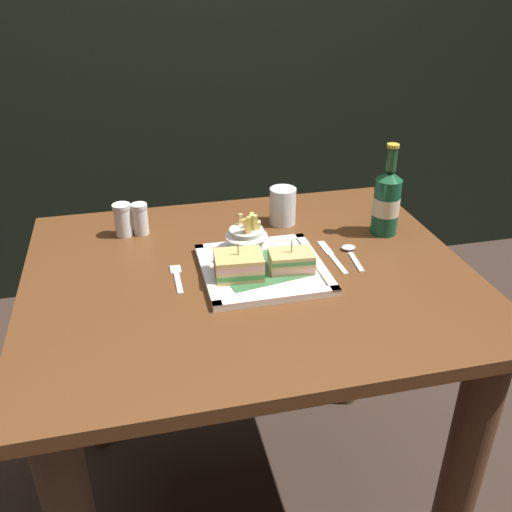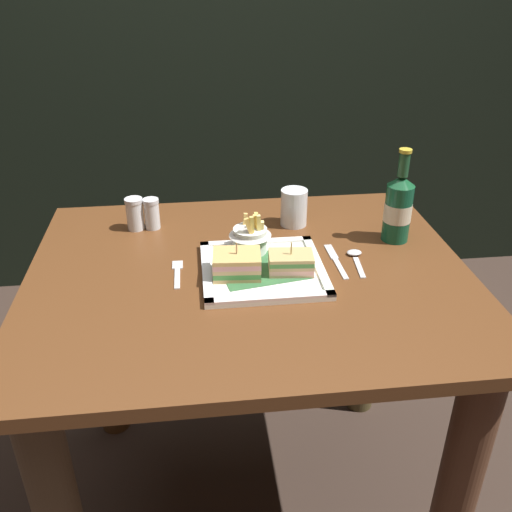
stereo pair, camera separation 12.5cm
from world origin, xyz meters
name	(u,v)px [view 1 (the left image)]	position (x,y,z in m)	size (l,w,h in m)	color
ground_plane	(251,495)	(0.00, 0.00, 0.00)	(6.00, 6.00, 0.00)	#362821
dining_table	(250,341)	(0.00, 0.00, 0.56)	(1.00, 0.83, 0.76)	brown
square_plate	(263,269)	(0.03, -0.01, 0.76)	(0.27, 0.27, 0.02)	white
sandwich_half_left	(239,265)	(-0.03, -0.03, 0.79)	(0.11, 0.09, 0.08)	tan
sandwich_half_right	(291,261)	(0.09, -0.03, 0.79)	(0.10, 0.07, 0.07)	tan
fries_cup	(247,236)	(0.01, 0.07, 0.81)	(0.10, 0.10, 0.10)	white
beer_bottle	(387,201)	(0.38, 0.11, 0.84)	(0.07, 0.07, 0.23)	#114F33
water_glass	(283,208)	(0.14, 0.23, 0.80)	(0.07, 0.07, 0.10)	silver
fork	(177,277)	(-0.16, 0.01, 0.76)	(0.02, 0.12, 0.00)	silver
knife	(331,255)	(0.21, 0.03, 0.76)	(0.02, 0.16, 0.00)	silver
spoon	(350,251)	(0.26, 0.03, 0.76)	(0.04, 0.12, 0.01)	silver
salt_shaker	(123,222)	(-0.27, 0.25, 0.79)	(0.05, 0.05, 0.08)	silver
pepper_shaker	(140,221)	(-0.23, 0.25, 0.79)	(0.04, 0.04, 0.08)	silver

